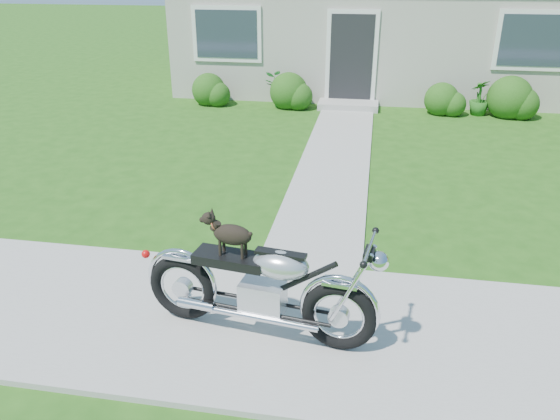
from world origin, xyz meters
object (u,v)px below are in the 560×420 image
object	(u,v)px
potted_plant_left	(281,90)
potted_plant_right	(480,98)
motorcycle_with_dog	(261,286)
house	(415,3)

from	to	relation	value
potted_plant_left	potted_plant_right	xyz separation A→B (m)	(4.55, 0.00, -0.00)
potted_plant_right	potted_plant_left	bearing A→B (deg)	180.00
potted_plant_left	motorcycle_with_dog	world-z (taller)	motorcycle_with_dog
house	potted_plant_right	size ratio (longest dim) A/B	16.03
potted_plant_right	motorcycle_with_dog	distance (m)	9.32
house	potted_plant_right	distance (m)	4.13
potted_plant_right	motorcycle_with_dog	world-z (taller)	motorcycle_with_dog
house	motorcycle_with_dog	size ratio (longest dim) A/B	5.68
motorcycle_with_dog	potted_plant_left	bearing A→B (deg)	106.53
potted_plant_left	potted_plant_right	size ratio (longest dim) A/B	1.01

